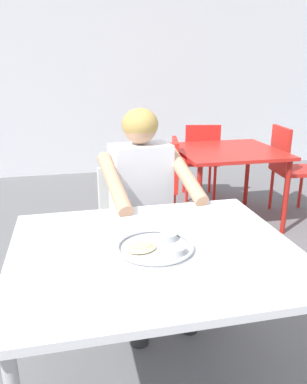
{
  "coord_description": "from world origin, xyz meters",
  "views": [
    {
      "loc": [
        -0.39,
        -1.26,
        1.43
      ],
      "look_at": [
        -0.04,
        0.31,
        0.89
      ],
      "focal_mm": 35.43,
      "sensor_mm": 36.0,
      "label": 1
    }
  ],
  "objects_px": {
    "table_foreground": "(154,263)",
    "diner_foreground": "(146,196)",
    "chair_foreground": "(135,220)",
    "thali_tray": "(157,247)",
    "chair_red_left": "(162,179)",
    "chair_red_right": "(289,165)",
    "chair_red_far": "(201,157)",
    "table_background_red": "(228,158)"
  },
  "relations": [
    {
      "from": "diner_foreground",
      "to": "chair_red_left",
      "type": "xyz_separation_m",
      "value": [
        0.38,
        1.12,
        -0.25
      ]
    },
    {
      "from": "table_foreground",
      "to": "diner_foreground",
      "type": "xyz_separation_m",
      "value": [
        0.1,
        0.67,
        0.05
      ]
    },
    {
      "from": "table_background_red",
      "to": "chair_red_far",
      "type": "relative_size",
      "value": 1.09
    },
    {
      "from": "thali_tray",
      "to": "chair_red_right",
      "type": "relative_size",
      "value": 0.35
    },
    {
      "from": "chair_red_right",
      "to": "chair_red_far",
      "type": "distance_m",
      "value": 0.93
    },
    {
      "from": "diner_foreground",
      "to": "chair_red_right",
      "type": "height_order",
      "value": "diner_foreground"
    },
    {
      "from": "table_foreground",
      "to": "thali_tray",
      "type": "relative_size",
      "value": 3.69
    },
    {
      "from": "table_foreground",
      "to": "chair_red_right",
      "type": "distance_m",
      "value": 2.61
    },
    {
      "from": "table_foreground",
      "to": "table_background_red",
      "type": "relative_size",
      "value": 1.23
    },
    {
      "from": "table_foreground",
      "to": "diner_foreground",
      "type": "distance_m",
      "value": 0.68
    },
    {
      "from": "thali_tray",
      "to": "chair_red_left",
      "type": "bearing_deg",
      "value": 75.38
    },
    {
      "from": "chair_foreground",
      "to": "chair_red_left",
      "type": "bearing_deg",
      "value": 66.12
    },
    {
      "from": "chair_red_left",
      "to": "diner_foreground",
      "type": "bearing_deg",
      "value": -108.56
    },
    {
      "from": "thali_tray",
      "to": "chair_red_left",
      "type": "height_order",
      "value": "chair_red_left"
    },
    {
      "from": "table_background_red",
      "to": "chair_red_left",
      "type": "distance_m",
      "value": 0.66
    },
    {
      "from": "chair_foreground",
      "to": "table_background_red",
      "type": "xyz_separation_m",
      "value": [
        1.04,
        0.96,
        0.14
      ]
    },
    {
      "from": "diner_foreground",
      "to": "chair_red_far",
      "type": "xyz_separation_m",
      "value": [
        0.99,
        1.85,
        -0.24
      ]
    },
    {
      "from": "chair_red_right",
      "to": "thali_tray",
      "type": "bearing_deg",
      "value": -132.89
    },
    {
      "from": "table_foreground",
      "to": "chair_red_left",
      "type": "distance_m",
      "value": 1.87
    },
    {
      "from": "table_background_red",
      "to": "chair_red_left",
      "type": "height_order",
      "value": "chair_red_left"
    },
    {
      "from": "table_foreground",
      "to": "chair_red_left",
      "type": "xyz_separation_m",
      "value": [
        0.48,
        1.8,
        -0.19
      ]
    },
    {
      "from": "diner_foreground",
      "to": "table_background_red",
      "type": "distance_m",
      "value": 1.56
    },
    {
      "from": "diner_foreground",
      "to": "chair_red_far",
      "type": "bearing_deg",
      "value": 61.77
    },
    {
      "from": "table_foreground",
      "to": "chair_foreground",
      "type": "distance_m",
      "value": 0.91
    },
    {
      "from": "table_foreground",
      "to": "chair_foreground",
      "type": "bearing_deg",
      "value": 85.02
    },
    {
      "from": "diner_foreground",
      "to": "chair_red_right",
      "type": "xyz_separation_m",
      "value": [
        1.68,
        1.23,
        -0.21
      ]
    },
    {
      "from": "table_background_red",
      "to": "chair_red_left",
      "type": "bearing_deg",
      "value": -175.0
    },
    {
      "from": "chair_foreground",
      "to": "diner_foreground",
      "type": "xyz_separation_m",
      "value": [
        0.02,
        -0.22,
        0.23
      ]
    },
    {
      "from": "thali_tray",
      "to": "chair_foreground",
      "type": "relative_size",
      "value": 0.37
    },
    {
      "from": "diner_foreground",
      "to": "chair_red_left",
      "type": "bearing_deg",
      "value": 71.44
    },
    {
      "from": "thali_tray",
      "to": "chair_red_far",
      "type": "bearing_deg",
      "value": 66.79
    },
    {
      "from": "chair_red_far",
      "to": "chair_foreground",
      "type": "bearing_deg",
      "value": -121.94
    },
    {
      "from": "diner_foreground",
      "to": "chair_red_right",
      "type": "bearing_deg",
      "value": 36.12
    },
    {
      "from": "thali_tray",
      "to": "chair_red_right",
      "type": "bearing_deg",
      "value": 47.11
    },
    {
      "from": "thali_tray",
      "to": "table_background_red",
      "type": "xyz_separation_m",
      "value": [
        1.11,
        1.87,
        -0.13
      ]
    },
    {
      "from": "chair_foreground",
      "to": "table_background_red",
      "type": "distance_m",
      "value": 1.42
    },
    {
      "from": "thali_tray",
      "to": "chair_foreground",
      "type": "bearing_deg",
      "value": 85.52
    },
    {
      "from": "table_background_red",
      "to": "chair_red_right",
      "type": "xyz_separation_m",
      "value": [
        0.67,
        0.05,
        -0.11
      ]
    },
    {
      "from": "table_foreground",
      "to": "chair_red_left",
      "type": "height_order",
      "value": "chair_red_left"
    },
    {
      "from": "thali_tray",
      "to": "diner_foreground",
      "type": "xyz_separation_m",
      "value": [
        0.09,
        0.69,
        -0.03
      ]
    },
    {
      "from": "chair_foreground",
      "to": "chair_red_right",
      "type": "relative_size",
      "value": 0.94
    },
    {
      "from": "thali_tray",
      "to": "chair_red_left",
      "type": "relative_size",
      "value": 0.37
    }
  ]
}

